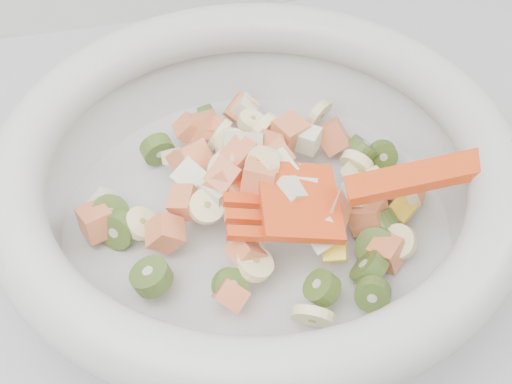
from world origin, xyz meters
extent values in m
cylinder|color=silver|center=(-0.05, 1.42, 0.91)|extent=(0.29, 0.29, 0.02)
torus|color=silver|center=(-0.05, 1.42, 0.98)|extent=(0.36, 0.36, 0.04)
cylinder|color=#FCE7A8|center=(0.04, 1.42, 0.94)|extent=(0.02, 0.03, 0.03)
cylinder|color=#FCE7A8|center=(-0.06, 1.49, 0.95)|extent=(0.03, 0.03, 0.03)
cylinder|color=#FCE7A8|center=(-0.07, 1.44, 0.96)|extent=(0.03, 0.03, 0.02)
cylinder|color=#FCE7A8|center=(0.03, 1.43, 0.94)|extent=(0.03, 0.03, 0.03)
cylinder|color=#FCE7A8|center=(-0.06, 1.47, 0.95)|extent=(0.03, 0.02, 0.03)
cylinder|color=#FCE7A8|center=(-0.09, 1.41, 0.95)|extent=(0.03, 0.03, 0.02)
cylinder|color=#FCE7A8|center=(-0.06, 1.37, 0.94)|extent=(0.03, 0.03, 0.02)
cylinder|color=#FCE7A8|center=(-0.03, 1.49, 0.94)|extent=(0.03, 0.03, 0.04)
cylinder|color=#FCE7A8|center=(-0.04, 1.43, 0.97)|extent=(0.03, 0.04, 0.04)
cylinder|color=#FCE7A8|center=(0.06, 1.41, 0.93)|extent=(0.02, 0.03, 0.03)
cylinder|color=#FCE7A8|center=(0.04, 1.37, 0.93)|extent=(0.03, 0.03, 0.02)
cylinder|color=#FCE7A8|center=(0.03, 1.44, 0.94)|extent=(0.02, 0.03, 0.03)
cylinder|color=#FCE7A8|center=(-0.04, 1.33, 0.93)|extent=(0.04, 0.02, 0.04)
cylinder|color=#FCE7A8|center=(-0.13, 1.43, 0.93)|extent=(0.03, 0.03, 0.02)
cylinder|color=#FCE7A8|center=(0.02, 1.51, 0.93)|extent=(0.03, 0.03, 0.03)
cylinder|color=#FCE7A8|center=(-0.04, 1.46, 0.95)|extent=(0.03, 0.04, 0.01)
cylinder|color=#FCE7A8|center=(-0.03, 1.51, 0.94)|extent=(0.03, 0.03, 0.02)
cylinder|color=#FCE7A8|center=(-0.10, 1.48, 0.94)|extent=(0.03, 0.03, 0.02)
cube|color=#DB6445|center=(-0.04, 1.54, 0.93)|extent=(0.03, 0.03, 0.03)
cube|color=#DB6445|center=(0.03, 1.48, 0.93)|extent=(0.03, 0.03, 0.04)
cube|color=#DB6445|center=(-0.03, 1.46, 0.95)|extent=(0.03, 0.03, 0.03)
cube|color=#DB6445|center=(-0.05, 1.42, 0.96)|extent=(0.03, 0.03, 0.03)
cube|color=#DB6445|center=(-0.12, 1.41, 0.94)|extent=(0.03, 0.02, 0.03)
cube|color=#DB6445|center=(-0.07, 1.51, 0.93)|extent=(0.03, 0.03, 0.02)
cube|color=#DB6445|center=(0.03, 1.39, 0.93)|extent=(0.03, 0.04, 0.03)
cube|color=#DB6445|center=(-0.16, 1.43, 0.93)|extent=(0.03, 0.03, 0.02)
cube|color=#DB6445|center=(-0.03, 1.44, 0.96)|extent=(0.03, 0.03, 0.03)
cube|color=#DB6445|center=(0.06, 1.42, 0.93)|extent=(0.03, 0.03, 0.03)
cube|color=#DB6445|center=(-0.07, 1.38, 0.94)|extent=(0.03, 0.02, 0.02)
cube|color=#DB6445|center=(-0.10, 1.43, 0.95)|extent=(0.03, 0.03, 0.03)
cube|color=#DB6445|center=(-0.07, 1.42, 0.96)|extent=(0.03, 0.03, 0.03)
cube|color=#DB6445|center=(-0.08, 1.51, 0.93)|extent=(0.03, 0.02, 0.03)
cube|color=#DB6445|center=(-0.02, 1.42, 0.95)|extent=(0.03, 0.03, 0.03)
cube|color=#DB6445|center=(0.03, 1.36, 0.93)|extent=(0.03, 0.03, 0.03)
cube|color=#DB6445|center=(-0.09, 1.46, 0.95)|extent=(0.04, 0.04, 0.03)
cube|color=#DB6445|center=(-0.01, 1.39, 0.95)|extent=(0.04, 0.03, 0.03)
cube|color=#DB6445|center=(-0.08, 1.35, 0.93)|extent=(0.02, 0.03, 0.03)
cube|color=#DB6445|center=(-0.01, 1.48, 0.94)|extent=(0.03, 0.03, 0.03)
cube|color=#DB6445|center=(-0.07, 1.43, 0.96)|extent=(0.03, 0.03, 0.03)
cube|color=#DB6445|center=(-0.05, 1.45, 0.96)|extent=(0.03, 0.03, 0.03)
cube|color=#DB6445|center=(-0.07, 1.51, 0.94)|extent=(0.03, 0.03, 0.03)
cylinder|color=#76AE3A|center=(0.01, 1.35, 0.93)|extent=(0.03, 0.04, 0.03)
cylinder|color=#76AE3A|center=(0.04, 1.46, 0.93)|extent=(0.03, 0.03, 0.02)
cylinder|color=#76AE3A|center=(-0.11, 1.50, 0.93)|extent=(0.03, 0.02, 0.03)
cylinder|color=#76AE3A|center=(-0.15, 1.43, 0.93)|extent=(0.04, 0.03, 0.04)
cylinder|color=#76AE3A|center=(0.02, 1.37, 0.93)|extent=(0.04, 0.04, 0.03)
cylinder|color=#76AE3A|center=(-0.15, 1.44, 0.93)|extent=(0.04, 0.03, 0.04)
cylinder|color=#76AE3A|center=(0.06, 1.46, 0.93)|extent=(0.03, 0.02, 0.03)
cylinder|color=#76AE3A|center=(0.03, 1.39, 0.93)|extent=(0.03, 0.03, 0.03)
cylinder|color=#76AE3A|center=(-0.03, 1.34, 0.94)|extent=(0.03, 0.03, 0.03)
cylinder|color=#76AE3A|center=(-0.13, 1.38, 0.94)|extent=(0.03, 0.03, 0.02)
cylinder|color=#76AE3A|center=(-0.08, 1.36, 0.94)|extent=(0.03, 0.03, 0.02)
cylinder|color=#76AE3A|center=(0.00, 1.33, 0.93)|extent=(0.03, 0.02, 0.03)
cylinder|color=#76AE3A|center=(-0.07, 1.52, 0.93)|extent=(0.02, 0.04, 0.04)
cube|color=#ECEECA|center=(-0.03, 1.43, 0.96)|extent=(0.03, 0.03, 0.03)
cube|color=#ECEECA|center=(-0.03, 1.40, 0.96)|extent=(0.03, 0.02, 0.03)
cube|color=#ECEECA|center=(-0.08, 1.42, 0.95)|extent=(0.03, 0.03, 0.02)
cube|color=#ECEECA|center=(-0.04, 1.40, 0.95)|extent=(0.03, 0.03, 0.03)
cube|color=#ECEECA|center=(-0.02, 1.38, 0.95)|extent=(0.03, 0.03, 0.03)
cube|color=#ECEECA|center=(-0.15, 1.45, 0.93)|extent=(0.03, 0.02, 0.02)
cube|color=#ECEECA|center=(0.00, 1.47, 0.94)|extent=(0.02, 0.02, 0.02)
cube|color=#ECEECA|center=(0.02, 1.41, 0.94)|extent=(0.03, 0.03, 0.03)
cube|color=#ECEECA|center=(-0.03, 1.53, 0.93)|extent=(0.03, 0.03, 0.02)
cube|color=#ECEECA|center=(-0.09, 1.45, 0.95)|extent=(0.03, 0.03, 0.03)
cube|color=#ECEECA|center=(-0.05, 1.46, 0.96)|extent=(0.03, 0.03, 0.03)
cube|color=#ECEECA|center=(-0.02, 1.41, 0.95)|extent=(0.03, 0.03, 0.03)
cube|color=yellow|center=(-0.01, 1.37, 0.94)|extent=(0.02, 0.03, 0.03)
cube|color=yellow|center=(0.06, 1.43, 0.93)|extent=(0.02, 0.03, 0.02)
cube|color=yellow|center=(0.05, 1.40, 0.93)|extent=(0.03, 0.03, 0.01)
cube|color=#E64114|center=(-0.03, 1.39, 0.96)|extent=(0.06, 0.07, 0.02)
cube|color=#E64114|center=(-0.06, 1.42, 0.96)|extent=(0.03, 0.01, 0.01)
cube|color=#E64114|center=(-0.06, 1.40, 0.96)|extent=(0.03, 0.01, 0.01)
cube|color=#E64114|center=(-0.06, 1.39, 0.96)|extent=(0.03, 0.01, 0.01)
cube|color=#E64114|center=(-0.07, 1.38, 0.96)|extent=(0.03, 0.01, 0.01)
cube|color=#E64114|center=(0.10, 1.38, 0.99)|extent=(0.19, 0.05, 0.05)
camera|label=1|loc=(-0.13, 1.09, 1.31)|focal=50.00mm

